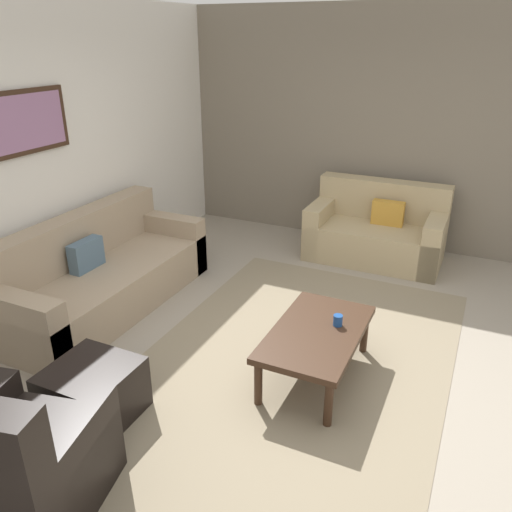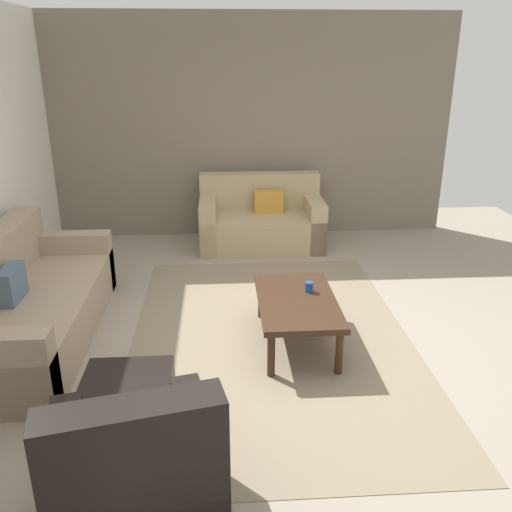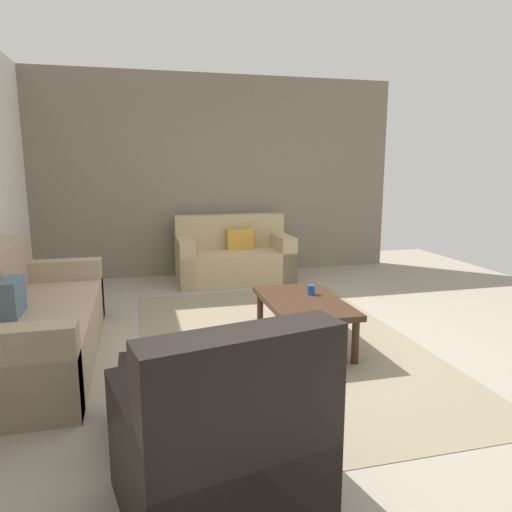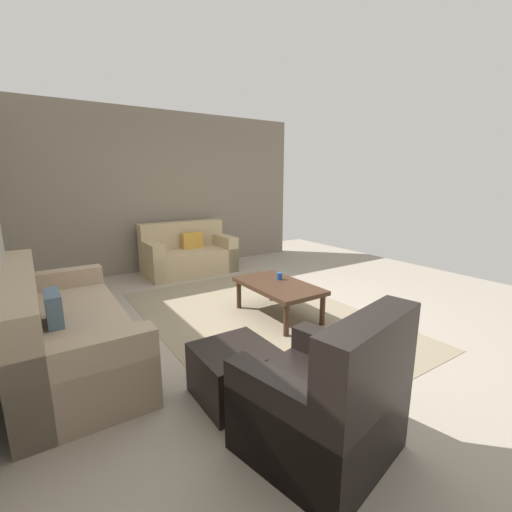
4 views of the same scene
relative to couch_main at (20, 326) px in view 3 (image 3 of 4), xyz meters
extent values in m
plane|color=gray|center=(-0.13, -2.10, -0.30)|extent=(8.00, 8.00, 0.00)
cube|color=slate|center=(2.87, -2.10, 1.10)|extent=(0.12, 5.20, 2.80)
cube|color=gray|center=(-0.13, -2.10, -0.29)|extent=(3.59, 2.38, 0.01)
cube|color=gray|center=(0.00, -0.10, -0.09)|extent=(2.27, 0.91, 0.42)
cube|color=gray|center=(1.04, -0.10, 0.01)|extent=(0.20, 0.91, 0.62)
cube|color=slate|center=(-0.09, 0.01, 0.26)|extent=(0.36, 0.12, 0.28)
cube|color=tan|center=(2.25, -2.19, -0.09)|extent=(0.85, 1.52, 0.42)
cube|color=tan|center=(2.55, -2.19, 0.14)|extent=(0.24, 1.52, 0.88)
cube|color=tan|center=(2.25, -1.53, 0.01)|extent=(0.85, 0.20, 0.62)
cube|color=tan|center=(2.25, -2.85, 0.01)|extent=(0.85, 0.20, 0.62)
cube|color=gold|center=(2.33, -2.29, 0.26)|extent=(0.12, 0.36, 0.28)
cube|color=black|center=(-2.02, -1.23, -0.08)|extent=(0.95, 0.95, 0.44)
cube|color=black|center=(-2.32, -1.29, 0.18)|extent=(0.37, 0.82, 0.95)
cube|color=black|center=(-1.96, -1.54, 0.00)|extent=(0.82, 0.33, 0.60)
cube|color=black|center=(-2.09, -0.92, 0.00)|extent=(0.82, 0.33, 0.60)
cube|color=black|center=(-1.29, -1.07, -0.10)|extent=(0.56, 0.56, 0.40)
cylinder|color=#382316|center=(-0.69, -2.56, -0.12)|extent=(0.06, 0.06, 0.36)
cylinder|color=#382316|center=(0.29, -2.56, -0.12)|extent=(0.06, 0.06, 0.36)
cylinder|color=#382316|center=(-0.69, -2.04, -0.12)|extent=(0.06, 0.06, 0.36)
cylinder|color=#382316|center=(0.29, -2.04, -0.12)|extent=(0.06, 0.06, 0.36)
cube|color=#382316|center=(-0.20, -2.30, 0.09)|extent=(1.10, 0.64, 0.05)
cylinder|color=#1E478C|center=(-0.07, -2.42, 0.16)|extent=(0.07, 0.07, 0.09)
camera|label=1|loc=(-3.38, -3.28, 2.16)|focal=35.83mm
camera|label=2|loc=(-4.21, -1.69, 2.02)|focal=37.83mm
camera|label=3|loc=(-3.92, -0.94, 1.25)|focal=33.12mm
camera|label=4|loc=(-3.37, 0.10, 1.34)|focal=24.33mm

